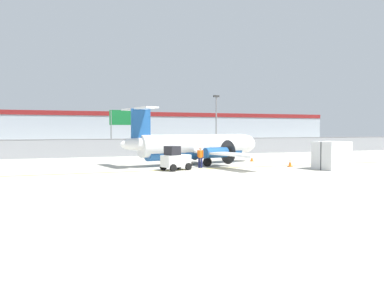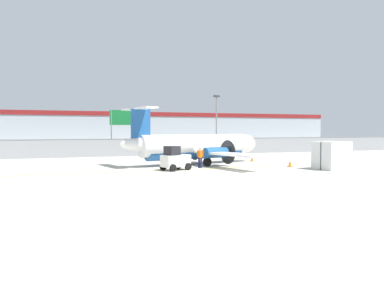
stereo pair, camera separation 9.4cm
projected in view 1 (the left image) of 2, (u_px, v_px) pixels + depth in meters
ground_plane at (197, 169)px, 29.70m from camera, size 140.00×140.00×0.01m
perimeter_fence at (150, 147)px, 44.70m from camera, size 98.00×0.10×2.10m
parking_lot_strip at (132, 150)px, 55.54m from camera, size 98.00×17.00×0.12m
background_building at (114, 129)px, 72.80m from camera, size 91.00×8.10×6.50m
commuter_airplane at (198, 147)px, 33.92m from camera, size 14.20×15.93×4.92m
baggage_tug at (175, 159)px, 28.76m from camera, size 2.57×2.04×1.88m
ground_crew_worker at (200, 156)px, 30.47m from camera, size 0.48×0.48×1.70m
cargo_container at (332, 155)px, 29.51m from camera, size 2.70×2.38×2.20m
traffic_cone_near_left at (252, 158)px, 37.04m from camera, size 0.36×0.36×0.64m
traffic_cone_near_right at (290, 163)px, 31.55m from camera, size 0.36×0.36×0.64m
parked_car_0 at (26, 145)px, 54.78m from camera, size 4.32×2.26×1.58m
parked_car_1 at (58, 144)px, 56.86m from camera, size 4.23×2.06×1.58m
parked_car_2 at (96, 144)px, 57.54m from camera, size 4.38×2.41×1.58m
parked_car_3 at (136, 145)px, 53.83m from camera, size 4.26×2.12×1.58m
parked_car_4 at (160, 143)px, 61.13m from camera, size 4.23×2.06×1.58m
parked_car_5 at (204, 145)px, 53.01m from camera, size 4.24×2.07×1.58m
parked_car_6 at (211, 142)px, 66.56m from camera, size 4.23×2.06×1.58m
apron_light_pole at (216, 120)px, 44.97m from camera, size 0.70×0.30×7.27m
highway_sign at (124, 121)px, 45.18m from camera, size 3.60×0.14×5.50m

